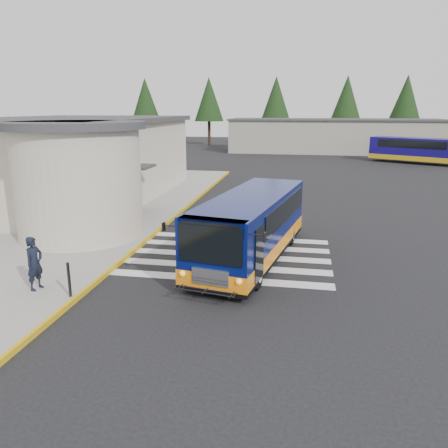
% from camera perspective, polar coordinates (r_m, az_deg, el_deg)
% --- Properties ---
extents(ground, '(140.00, 140.00, 0.00)m').
position_cam_1_polar(ground, '(17.48, 2.13, -3.39)').
color(ground, black).
rests_on(ground, ground).
extents(sidewalk, '(10.00, 34.00, 0.15)m').
position_cam_1_polar(sidewalk, '(23.97, -18.22, 1.10)').
color(sidewalk, gray).
rests_on(sidewalk, ground).
extents(curb_strip, '(0.12, 34.00, 0.16)m').
position_cam_1_polar(curb_strip, '(22.07, -6.83, 0.62)').
color(curb_strip, gold).
rests_on(curb_strip, ground).
extents(station_building, '(12.70, 18.70, 4.80)m').
position_cam_1_polar(station_building, '(26.95, -19.22, 7.86)').
color(station_building, '#BDB1A0').
rests_on(station_building, ground).
extents(crosswalk, '(8.00, 5.35, 0.01)m').
position_cam_1_polar(crosswalk, '(16.80, 0.04, -4.12)').
color(crosswalk, silver).
rests_on(crosswalk, ground).
extents(depot_building, '(26.40, 8.40, 4.20)m').
position_cam_1_polar(depot_building, '(58.65, 14.12, 11.14)').
color(depot_building, gray).
rests_on(depot_building, ground).
extents(tree_line, '(58.40, 4.40, 10.00)m').
position_cam_1_polar(tree_line, '(66.56, 14.21, 15.55)').
color(tree_line, black).
rests_on(tree_line, ground).
extents(transit_bus, '(4.07, 8.87, 2.43)m').
position_cam_1_polar(transit_bus, '(16.11, 3.56, -0.67)').
color(transit_bus, '#061050').
rests_on(transit_bus, ground).
extents(pedestrian_a, '(0.51, 0.67, 1.65)m').
position_cam_1_polar(pedestrian_a, '(14.31, -23.51, -4.73)').
color(pedestrian_a, black).
rests_on(pedestrian_a, sidewalk).
extents(pedestrian_b, '(1.03, 1.12, 1.85)m').
position_cam_1_polar(pedestrian_b, '(18.34, -15.78, 0.42)').
color(pedestrian_b, black).
rests_on(pedestrian_b, sidewalk).
extents(bollard, '(0.09, 0.09, 1.04)m').
position_cam_1_polar(bollard, '(13.50, -19.58, -6.87)').
color(bollard, black).
rests_on(bollard, sidewalk).
extents(far_bus_a, '(8.64, 6.35, 2.21)m').
position_cam_1_polar(far_bus_a, '(49.36, 23.60, 8.96)').
color(far_bus_a, '#110860').
rests_on(far_bus_a, ground).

